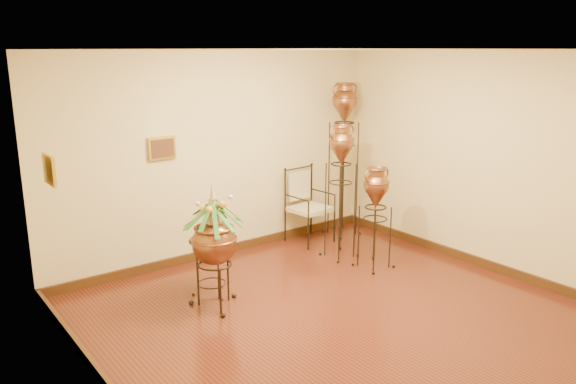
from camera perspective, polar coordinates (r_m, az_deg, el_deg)
ground at (r=6.19m, az=5.55°, el=-12.67°), size 5.00×5.00×0.00m
room_shell at (r=5.63m, az=5.88°, el=3.28°), size 5.02×5.02×2.81m
amphora_tall at (r=8.57m, az=5.65°, el=3.45°), size 0.61×0.61×2.35m
amphora_mid at (r=7.65m, az=5.36°, el=0.13°), size 0.52×0.52×1.86m
amphora_short at (r=7.38m, az=8.84°, el=-2.57°), size 0.53×0.53×1.37m
planter_urn at (r=6.17m, az=-7.53°, el=-4.59°), size 0.85×0.85×1.46m
armchair at (r=8.31m, az=2.25°, el=-1.41°), size 0.67×0.63×1.11m
side_table at (r=6.63m, az=-7.83°, el=-7.42°), size 0.54×0.54×0.88m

